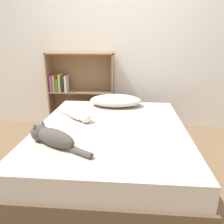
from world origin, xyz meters
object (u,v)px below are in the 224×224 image
bookshelf (79,90)px  cat_dark (51,137)px  pillow (115,100)px  cat_light (78,114)px  bed (111,149)px

bookshelf → cat_dark: bearing=-85.1°
pillow → cat_light: (-0.36, -0.52, -0.01)m
pillow → cat_dark: bearing=-111.4°
bed → cat_dark: cat_dark is taller
bed → bookshelf: 1.35m
cat_light → pillow: bearing=97.6°
cat_dark → bookshelf: (-0.14, 1.60, 0.02)m
cat_dark → bookshelf: 1.61m
bookshelf → pillow: bearing=-40.8°
bed → bookshelf: (-0.58, 1.17, 0.33)m
pillow → bed: bearing=-89.7°
cat_light → bookshelf: size_ratio=0.40×
bed → cat_dark: size_ratio=3.21×
cat_light → bookshelf: 1.04m
cat_dark → bookshelf: bookshelf is taller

